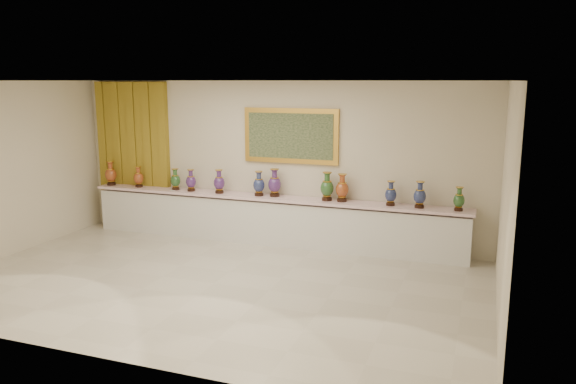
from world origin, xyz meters
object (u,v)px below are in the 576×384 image
Objects in this scene: vase_0 at (111,174)px; vase_2 at (175,180)px; counter at (269,220)px; vase_1 at (139,178)px.

vase_0 is 1.50m from vase_2.
vase_0 is at bearing -179.04° from counter.
vase_0 is 1.18× the size of vase_1.
vase_2 is (-1.96, -0.04, 0.65)m from counter.
vase_0 is at bearing -179.36° from vase_2.
vase_1 is (0.65, 0.02, -0.03)m from vase_0.
vase_0 is at bearing -178.19° from vase_1.
counter is at bearing 0.76° from vase_1.
vase_1 and vase_2 have the same top height.
vase_2 is at bearing 0.64° from vase_0.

